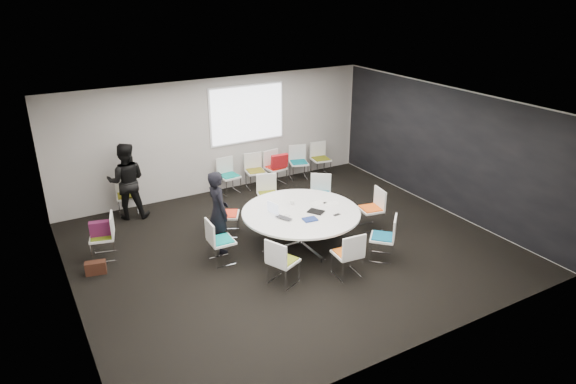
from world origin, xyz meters
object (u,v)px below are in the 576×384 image
chair_ring_c (268,202)px  chair_ring_h (383,246)px  chair_ring_g (347,262)px  laptop (285,217)px  person_main (218,212)px  chair_ring_b (320,202)px  person_back (127,181)px  chair_person_back (128,203)px  cup (292,202)px  chair_ring_e (221,249)px  chair_ring_d (227,222)px  chair_spare_left (104,245)px  chair_back_b (256,178)px  chair_back_d (299,169)px  chair_ring_f (283,270)px  chair_back_c (275,174)px  chair_back_e (320,165)px  chair_back_a (229,183)px  conference_table (301,220)px  brown_bag (96,268)px  chair_ring_a (371,216)px

chair_ring_c → chair_ring_h: 3.03m
chair_ring_g → laptop: chair_ring_g is taller
person_main → chair_ring_g: bearing=-142.0°
chair_ring_b → chair_ring_c: 1.16m
person_back → laptop: 3.82m
chair_person_back → cup: bearing=143.2°
chair_ring_e → chair_ring_h: 3.03m
chair_ring_b → person_back: bearing=9.1°
chair_ring_d → cup: size_ratio=9.78×
chair_spare_left → chair_back_b: bearing=-52.3°
chair_ring_b → chair_back_d: bearing=-72.3°
chair_ring_f → person_main: bearing=171.8°
chair_back_c → chair_back_e: bearing=172.6°
person_back → chair_back_a: bearing=-156.8°
chair_spare_left → person_main: size_ratio=0.54×
conference_table → chair_ring_e: size_ratio=2.64×
laptop → chair_back_b: bearing=-39.5°
chair_ring_f → chair_ring_c: bearing=133.1°
chair_back_c → chair_spare_left: (-4.63, -1.73, 0.00)m
chair_back_c → chair_back_e: 1.39m
chair_ring_e → brown_bag: bearing=-107.6°
chair_ring_d → chair_back_a: same height
chair_back_a → person_main: size_ratio=0.54×
chair_ring_e → chair_back_d: (3.50, 3.04, 0.00)m
chair_ring_d → chair_ring_h: size_ratio=1.00×
chair_ring_b → chair_back_e: same height
conference_table → chair_back_a: 3.20m
chair_back_a → chair_ring_h: bearing=99.1°
chair_back_a → laptop: size_ratio=2.73×
chair_back_a → person_back: bearing=-1.9°
chair_ring_h → chair_person_back: same height
chair_ring_f → chair_back_b: same height
chair_back_d → chair_person_back: 4.48m
chair_back_e → person_main: 4.75m
chair_ring_b → chair_back_a: size_ratio=1.00×
chair_ring_f → chair_back_e: bearing=116.2°
chair_ring_c → chair_back_a: 1.56m
conference_table → chair_spare_left: bearing=158.1°
chair_ring_b → chair_person_back: bearing=7.1°
chair_ring_b → person_back: 4.29m
chair_back_a → chair_back_d: 2.00m
chair_spare_left → brown_bag: size_ratio=2.44×
chair_back_e → laptop: size_ratio=2.73×
chair_ring_e → brown_bag: (-2.13, 0.75, -0.16)m
chair_back_d → cup: chair_back_d is taller
chair_ring_a → chair_back_c: 3.29m
chair_ring_a → brown_bag: size_ratio=2.44×
chair_back_d → brown_bag: 6.08m
chair_ring_a → chair_back_d: same height
chair_ring_a → cup: chair_ring_a is taller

